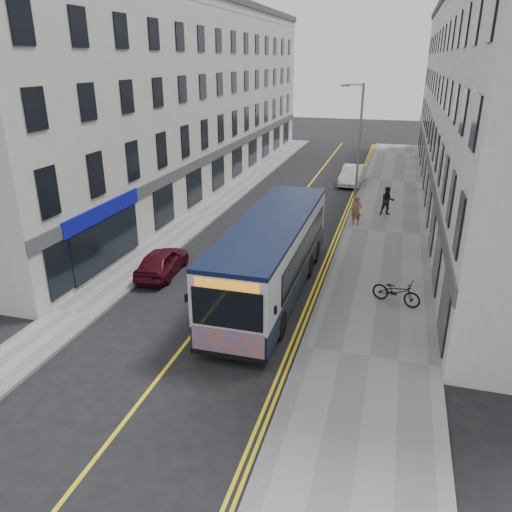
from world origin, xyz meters
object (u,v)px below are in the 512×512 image
Objects in this scene: bicycle at (396,291)px; car_white at (353,175)px; pedestrian_near at (356,211)px; city_bus at (272,254)px; car_maroon at (162,261)px; pedestrian_far at (387,201)px; streetlamp at (357,148)px.

car_white is at bearing 29.97° from bicycle.
pedestrian_near reaches higher than car_white.
car_maroon is (-5.31, 0.59, -1.16)m from city_bus.
bicycle is (5.06, 0.24, -1.16)m from city_bus.
city_bus reaches higher than pedestrian_far.
city_bus is 6.36× the size of pedestrian_far.
streetlamp is at bearing 78.68° from city_bus.
bicycle is 0.44× the size of car_white.
car_white is at bearing 106.46° from pedestrian_near.
streetlamp is at bearing -128.76° from car_maroon.
pedestrian_far is 0.40× the size of car_white.
bicycle is (2.80, -11.04, -3.74)m from streetlamp.
streetlamp is at bearing -159.13° from pedestrian_far.
streetlamp reaches higher than pedestrian_far.
city_bus is at bearing -89.61° from car_white.
city_bus is at bearing 170.18° from car_maroon.
car_white is at bearing 95.58° from pedestrian_far.
bicycle is at bearing 174.60° from car_maroon.
streetlamp is 4.50× the size of pedestrian_far.
pedestrian_near is (-2.50, 9.91, 0.32)m from bicycle.
bicycle is at bearing -75.78° from streetlamp.
car_maroon is (-7.87, -9.56, -0.33)m from pedestrian_near.
city_bus is (-2.26, -11.28, -2.58)m from streetlamp.
car_white is (-2.94, 8.18, -0.28)m from pedestrian_far.
city_bus is at bearing -94.43° from pedestrian_near.
streetlamp is 4.06× the size of bicycle.
pedestrian_far is at bearing -131.77° from car_maroon.
pedestrian_far reaches higher than bicycle.
streetlamp is 4.14m from pedestrian_far.
car_maroon reaches higher than bicycle.
bicycle is at bearing -75.70° from car_white.
streetlamp is 2.15× the size of car_maroon.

